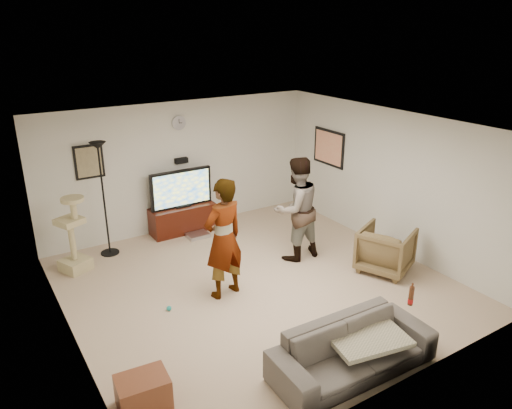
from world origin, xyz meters
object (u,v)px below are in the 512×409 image
tv (181,188)px  sofa (353,349)px  floor_lamp (104,200)px  armchair (386,250)px  cat_tree (71,234)px  person_right (296,209)px  tv_stand (183,219)px  beer_bottle (411,296)px  person_left (224,239)px  side_table (143,392)px

tv → sofa: bearing=-90.0°
floor_lamp → sofa: 4.91m
armchair → cat_tree: bearing=33.6°
person_right → sofa: size_ratio=0.90×
tv_stand → beer_bottle: bearing=-79.2°
floor_lamp → armchair: size_ratio=2.48×
tv_stand → floor_lamp: 1.70m
person_left → beer_bottle: bearing=109.4°
person_right → side_table: size_ratio=3.34×
tv_stand → armchair: bearing=-56.4°
cat_tree → armchair: (4.33, -2.73, -0.27)m
cat_tree → person_left: bearing=-49.0°
tv_stand → armchair: armchair is taller
beer_bottle → tv: bearing=100.8°
person_right → floor_lamp: bearing=-36.2°
beer_bottle → armchair: bearing=51.6°
tv → beer_bottle: bearing=-79.2°
tv → person_left: (-0.44, -2.50, 0.03)m
floor_lamp → armchair: floor_lamp is taller
cat_tree → sofa: (2.17, -4.30, -0.35)m
person_left → tv: bearing=-111.1°
beer_bottle → sofa: bearing=180.0°
floor_lamp → armchair: (3.67, -3.05, -0.64)m
cat_tree → person_left: 2.65m
floor_lamp → cat_tree: floor_lamp is taller
sofa → beer_bottle: (0.92, 0.00, 0.42)m
floor_lamp → beer_bottle: 5.22m
tv_stand → sofa: size_ratio=0.63×
tv → sofa: (-0.00, -4.80, -0.60)m
cat_tree → tv_stand: bearing=13.2°
tv_stand → cat_tree: cat_tree is taller
person_left → person_right: size_ratio=1.02×
tv → person_left: size_ratio=0.67×
person_left → side_table: size_ratio=3.39×
tv_stand → floor_lamp: size_ratio=0.63×
cat_tree → person_right: 3.71m
tv → person_left: person_left is taller
beer_bottle → person_right: bearing=84.3°
person_right → sofa: 3.05m
tv_stand → beer_bottle: 4.91m
person_right → armchair: person_right is taller
tv → sofa: size_ratio=0.61×
person_left → cat_tree: bearing=-60.1°
tv → armchair: size_ratio=1.50×
side_table → floor_lamp: bearing=78.7°
tv_stand → floor_lamp: bearing=-172.7°
tv_stand → side_table: tv_stand is taller
person_left → side_table: bearing=29.0°
armchair → person_right: bearing=15.4°
tv → armchair: bearing=-56.4°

